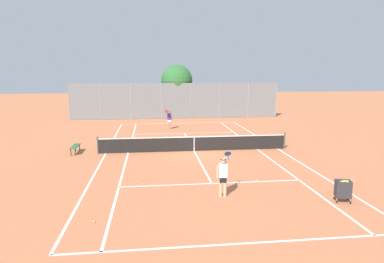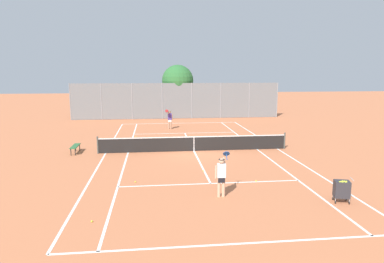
{
  "view_description": "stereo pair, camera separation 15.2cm",
  "coord_description": "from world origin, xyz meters",
  "px_view_note": "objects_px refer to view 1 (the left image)",
  "views": [
    {
      "loc": [
        -2.65,
        -20.99,
        5.01
      ],
      "look_at": [
        0.04,
        1.5,
        1.0
      ],
      "focal_mm": 32.0,
      "sensor_mm": 36.0,
      "label": 1
    },
    {
      "loc": [
        -2.49,
        -21.01,
        5.01
      ],
      "look_at": [
        0.04,
        1.5,
        1.0
      ],
      "focal_mm": 32.0,
      "sensor_mm": 36.0,
      "label": 2
    }
  ],
  "objects_px": {
    "ball_cart": "(343,189)",
    "loose_tennis_ball_0": "(257,181)",
    "loose_tennis_ball_3": "(136,137)",
    "player_far_left": "(169,119)",
    "player_near_side": "(223,175)",
    "tree_behind_left": "(177,81)",
    "loose_tennis_ball_2": "(94,222)",
    "loose_tennis_ball_4": "(136,182)",
    "loose_tennis_ball_1": "(204,171)",
    "tennis_net": "(194,143)",
    "courtside_bench": "(75,147)"
  },
  "relations": [
    {
      "from": "ball_cart",
      "to": "player_far_left",
      "type": "height_order",
      "value": "player_far_left"
    },
    {
      "from": "ball_cart",
      "to": "courtside_bench",
      "type": "relative_size",
      "value": 0.64
    },
    {
      "from": "loose_tennis_ball_1",
      "to": "courtside_bench",
      "type": "bearing_deg",
      "value": 146.56
    },
    {
      "from": "loose_tennis_ball_3",
      "to": "tree_behind_left",
      "type": "relative_size",
      "value": 0.01
    },
    {
      "from": "player_near_side",
      "to": "loose_tennis_ball_4",
      "type": "height_order",
      "value": "player_near_side"
    },
    {
      "from": "tennis_net",
      "to": "tree_behind_left",
      "type": "bearing_deg",
      "value": 89.27
    },
    {
      "from": "loose_tennis_ball_3",
      "to": "courtside_bench",
      "type": "height_order",
      "value": "courtside_bench"
    },
    {
      "from": "player_far_left",
      "to": "loose_tennis_ball_0",
      "type": "distance_m",
      "value": 15.32
    },
    {
      "from": "player_far_left",
      "to": "loose_tennis_ball_2",
      "type": "distance_m",
      "value": 18.85
    },
    {
      "from": "loose_tennis_ball_0",
      "to": "tree_behind_left",
      "type": "distance_m",
      "value": 23.6
    },
    {
      "from": "player_far_left",
      "to": "loose_tennis_ball_2",
      "type": "xyz_separation_m",
      "value": [
        -3.52,
        -18.5,
        -0.89
      ]
    },
    {
      "from": "player_near_side",
      "to": "courtside_bench",
      "type": "distance_m",
      "value": 11.28
    },
    {
      "from": "player_far_left",
      "to": "loose_tennis_ball_1",
      "type": "height_order",
      "value": "player_far_left"
    },
    {
      "from": "ball_cart",
      "to": "loose_tennis_ball_1",
      "type": "height_order",
      "value": "ball_cart"
    },
    {
      "from": "player_near_side",
      "to": "loose_tennis_ball_1",
      "type": "xyz_separation_m",
      "value": [
        -0.21,
        3.56,
        -0.89
      ]
    },
    {
      "from": "tennis_net",
      "to": "ball_cart",
      "type": "relative_size",
      "value": 12.47
    },
    {
      "from": "loose_tennis_ball_0",
      "to": "loose_tennis_ball_4",
      "type": "distance_m",
      "value": 5.54
    },
    {
      "from": "tennis_net",
      "to": "loose_tennis_ball_3",
      "type": "bearing_deg",
      "value": 127.06
    },
    {
      "from": "player_near_side",
      "to": "loose_tennis_ball_1",
      "type": "distance_m",
      "value": 3.67
    },
    {
      "from": "loose_tennis_ball_2",
      "to": "loose_tennis_ball_4",
      "type": "height_order",
      "value": "same"
    },
    {
      "from": "loose_tennis_ball_1",
      "to": "loose_tennis_ball_2",
      "type": "distance_m",
      "value": 7.1
    },
    {
      "from": "tennis_net",
      "to": "courtside_bench",
      "type": "relative_size",
      "value": 8.0
    },
    {
      "from": "loose_tennis_ball_2",
      "to": "tree_behind_left",
      "type": "xyz_separation_m",
      "value": [
        4.85,
        26.76,
        3.87
      ]
    },
    {
      "from": "ball_cart",
      "to": "loose_tennis_ball_2",
      "type": "xyz_separation_m",
      "value": [
        -9.29,
        -0.77,
        -0.5
      ]
    },
    {
      "from": "loose_tennis_ball_0",
      "to": "courtside_bench",
      "type": "relative_size",
      "value": 0.04
    },
    {
      "from": "loose_tennis_ball_3",
      "to": "player_far_left",
      "type": "bearing_deg",
      "value": 50.86
    },
    {
      "from": "ball_cart",
      "to": "player_near_side",
      "type": "bearing_deg",
      "value": 166.33
    },
    {
      "from": "player_far_left",
      "to": "loose_tennis_ball_4",
      "type": "bearing_deg",
      "value": -98.97
    },
    {
      "from": "player_near_side",
      "to": "loose_tennis_ball_1",
      "type": "height_order",
      "value": "player_near_side"
    },
    {
      "from": "loose_tennis_ball_0",
      "to": "loose_tennis_ball_4",
      "type": "bearing_deg",
      "value": 174.78
    },
    {
      "from": "loose_tennis_ball_0",
      "to": "loose_tennis_ball_3",
      "type": "distance_m",
      "value": 13.01
    },
    {
      "from": "tennis_net",
      "to": "loose_tennis_ball_4",
      "type": "bearing_deg",
      "value": -120.04
    },
    {
      "from": "loose_tennis_ball_1",
      "to": "ball_cart",
      "type": "bearing_deg",
      "value": -44.64
    },
    {
      "from": "tennis_net",
      "to": "loose_tennis_ball_0",
      "type": "xyz_separation_m",
      "value": [
        2.12,
        -6.37,
        -0.48
      ]
    },
    {
      "from": "loose_tennis_ball_3",
      "to": "player_near_side",
      "type": "bearing_deg",
      "value": -72.98
    },
    {
      "from": "player_near_side",
      "to": "loose_tennis_ball_2",
      "type": "relative_size",
      "value": 26.88
    },
    {
      "from": "loose_tennis_ball_0",
      "to": "loose_tennis_ball_1",
      "type": "height_order",
      "value": "same"
    },
    {
      "from": "loose_tennis_ball_2",
      "to": "tree_behind_left",
      "type": "relative_size",
      "value": 0.01
    },
    {
      "from": "ball_cart",
      "to": "loose_tennis_ball_0",
      "type": "bearing_deg",
      "value": 132.33
    },
    {
      "from": "loose_tennis_ball_0",
      "to": "loose_tennis_ball_2",
      "type": "relative_size",
      "value": 1.0
    },
    {
      "from": "player_far_left",
      "to": "loose_tennis_ball_2",
      "type": "relative_size",
      "value": 26.88
    },
    {
      "from": "tennis_net",
      "to": "courtside_bench",
      "type": "distance_m",
      "value": 7.38
    },
    {
      "from": "loose_tennis_ball_0",
      "to": "tree_behind_left",
      "type": "bearing_deg",
      "value": 94.7
    },
    {
      "from": "ball_cart",
      "to": "loose_tennis_ball_3",
      "type": "height_order",
      "value": "ball_cart"
    },
    {
      "from": "ball_cart",
      "to": "tree_behind_left",
      "type": "bearing_deg",
      "value": 99.7
    },
    {
      "from": "player_near_side",
      "to": "tree_behind_left",
      "type": "distance_m",
      "value": 25.07
    },
    {
      "from": "tennis_net",
      "to": "loose_tennis_ball_3",
      "type": "relative_size",
      "value": 181.82
    },
    {
      "from": "loose_tennis_ball_1",
      "to": "loose_tennis_ball_4",
      "type": "distance_m",
      "value": 3.61
    },
    {
      "from": "loose_tennis_ball_1",
      "to": "loose_tennis_ball_4",
      "type": "bearing_deg",
      "value": -157.77
    },
    {
      "from": "ball_cart",
      "to": "loose_tennis_ball_3",
      "type": "bearing_deg",
      "value": 120.85
    }
  ]
}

